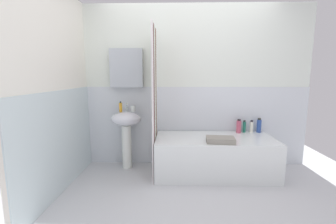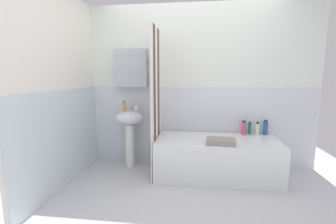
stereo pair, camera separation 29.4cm
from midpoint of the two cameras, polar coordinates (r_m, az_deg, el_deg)
ground_plane at (r=2.62m, az=8.36°, el=-23.04°), size 4.80×5.60×0.04m
wall_back_tiled at (r=3.50m, az=7.54°, el=5.20°), size 3.60×0.18×2.40m
wall_left_tiled at (r=2.99m, az=-22.97°, el=3.50°), size 0.07×1.81×2.40m
sink at (r=3.44m, az=-7.10°, el=-3.57°), size 0.44×0.34×0.85m
faucet at (r=3.47m, az=-6.85°, el=1.35°), size 0.03×0.12×0.12m
soap_dispenser at (r=3.40m, az=-8.39°, el=1.33°), size 0.04×0.04×0.16m
toothbrush_cup at (r=3.42m, az=-5.38°, el=0.92°), size 0.07×0.07×0.08m
bathtub at (r=3.29m, az=14.44°, el=-10.91°), size 1.62×0.75×0.52m
shower_curtain at (r=3.12m, az=-0.24°, el=2.26°), size 0.01×0.75×2.00m
conditioner_bottle at (r=3.64m, az=25.24°, el=-3.59°), size 0.07×0.07×0.22m
lotion_bottle at (r=3.59m, az=23.54°, el=-3.88°), size 0.05×0.05×0.19m
shampoo_bottle at (r=3.57m, az=21.88°, el=-3.85°), size 0.05×0.05×0.19m
body_wash_bottle at (r=3.52m, az=20.59°, el=-3.78°), size 0.07×0.07×0.21m
towel_folded at (r=2.99m, az=15.79°, el=-7.07°), size 0.37×0.25×0.07m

